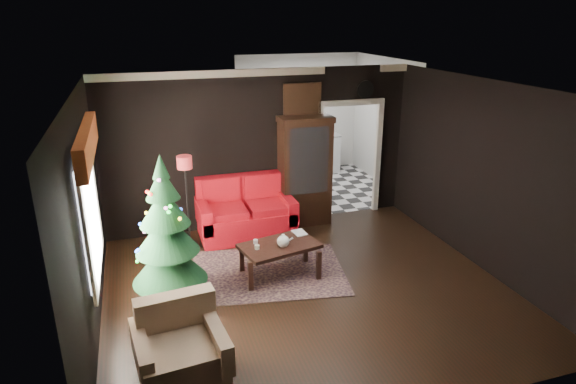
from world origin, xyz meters
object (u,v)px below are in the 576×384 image
object	(u,v)px
armchair	(180,349)
coffee_table	(279,259)
christmas_tree	(166,229)
kitchen_table	(311,177)
curio_cabinet	(305,174)
wall_clock	(365,89)
loveseat	(246,208)
floor_lamp	(187,202)
teapot	(283,241)

from	to	relation	value
armchair	coffee_table	size ratio (longest dim) A/B	0.82
christmas_tree	coffee_table	bearing A→B (deg)	7.85
christmas_tree	kitchen_table	bearing A→B (deg)	46.54
curio_cabinet	wall_clock	bearing A→B (deg)	8.53
armchair	loveseat	bearing A→B (deg)	60.67
loveseat	curio_cabinet	world-z (taller)	curio_cabinet
floor_lamp	coffee_table	distance (m)	1.82
loveseat	christmas_tree	distance (m)	2.34
coffee_table	wall_clock	bearing A→B (deg)	41.44
loveseat	wall_clock	distance (m)	3.04
loveseat	armchair	size ratio (longest dim) A/B	1.89
christmas_tree	loveseat	bearing A→B (deg)	50.85
floor_lamp	coffee_table	bearing A→B (deg)	-48.25
kitchen_table	armchair	bearing A→B (deg)	-122.57
curio_cabinet	christmas_tree	xyz separation A→B (m)	(-2.59, -1.99, 0.10)
curio_cabinet	coffee_table	bearing A→B (deg)	-119.66
christmas_tree	wall_clock	distance (m)	4.56
coffee_table	wall_clock	size ratio (longest dim) A/B	3.44
loveseat	curio_cabinet	bearing A→B (deg)	10.83
floor_lamp	coffee_table	xyz separation A→B (m)	(1.15, -1.29, -0.57)
loveseat	curio_cabinet	size ratio (longest dim) A/B	0.89
floor_lamp	christmas_tree	xyz separation A→B (m)	(-0.43, -1.51, 0.22)
floor_lamp	loveseat	bearing A→B (deg)	14.47
curio_cabinet	wall_clock	distance (m)	1.88
christmas_tree	kitchen_table	xyz separation A→B (m)	(3.24, 3.42, -0.68)
curio_cabinet	kitchen_table	xyz separation A→B (m)	(0.65, 1.43, -0.57)
curio_cabinet	teapot	distance (m)	2.14
floor_lamp	wall_clock	size ratio (longest dim) A/B	4.74
kitchen_table	wall_clock	bearing A→B (deg)	-66.25
christmas_tree	wall_clock	world-z (taller)	wall_clock
armchair	coffee_table	distance (m)	2.54
curio_cabinet	christmas_tree	size ratio (longest dim) A/B	1.01
loveseat	coffee_table	xyz separation A→B (m)	(0.14, -1.55, -0.24)
christmas_tree	coffee_table	distance (m)	1.78
curio_cabinet	teapot	bearing A→B (deg)	-117.65
coffee_table	curio_cabinet	bearing A→B (deg)	60.34
loveseat	teapot	size ratio (longest dim) A/B	8.41
coffee_table	teapot	world-z (taller)	teapot
curio_cabinet	christmas_tree	world-z (taller)	christmas_tree
loveseat	floor_lamp	bearing A→B (deg)	-165.53
christmas_tree	wall_clock	xyz separation A→B (m)	(3.79, 2.17, 1.33)
curio_cabinet	kitchen_table	world-z (taller)	curio_cabinet
loveseat	teapot	bearing A→B (deg)	-84.17
christmas_tree	armchair	xyz separation A→B (m)	(-0.04, -1.72, -0.59)
floor_lamp	kitchen_table	size ratio (longest dim) A/B	2.02
loveseat	christmas_tree	size ratio (longest dim) A/B	0.91
floor_lamp	curio_cabinet	bearing A→B (deg)	12.54
curio_cabinet	wall_clock	size ratio (longest dim) A/B	5.94
wall_clock	kitchen_table	xyz separation A→B (m)	(-0.55, 1.25, -2.00)
kitchen_table	floor_lamp	bearing A→B (deg)	-145.78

